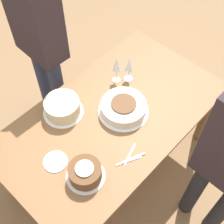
% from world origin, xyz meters
% --- Properties ---
extents(ground_plane, '(12.00, 12.00, 0.00)m').
position_xyz_m(ground_plane, '(0.00, 0.00, 0.00)').
color(ground_plane, '#8E6B47').
extents(dining_table, '(1.64, 0.93, 0.73)m').
position_xyz_m(dining_table, '(0.00, 0.00, 0.63)').
color(dining_table, brown).
rests_on(dining_table, ground_plane).
extents(cake_center_white, '(0.36, 0.36, 0.09)m').
position_xyz_m(cake_center_white, '(0.09, -0.03, 0.77)').
color(cake_center_white, white).
rests_on(cake_center_white, dining_table).
extents(cake_front_chocolate, '(0.24, 0.24, 0.12)m').
position_xyz_m(cake_front_chocolate, '(-0.44, -0.19, 0.78)').
color(cake_front_chocolate, white).
rests_on(cake_front_chocolate, dining_table).
extents(cake_back_decorated, '(0.28, 0.28, 0.12)m').
position_xyz_m(cake_back_decorated, '(-0.21, 0.27, 0.79)').
color(cake_back_decorated, white).
rests_on(cake_back_decorated, dining_table).
extents(wine_glass_near, '(0.07, 0.07, 0.22)m').
position_xyz_m(wine_glass_near, '(0.34, 0.15, 0.87)').
color(wine_glass_near, silver).
rests_on(wine_glass_near, dining_table).
extents(wine_glass_far, '(0.06, 0.06, 0.24)m').
position_xyz_m(wine_glass_far, '(0.27, 0.21, 0.89)').
color(wine_glass_far, silver).
rests_on(wine_glass_far, dining_table).
extents(dessert_plate_left, '(0.16, 0.16, 0.01)m').
position_xyz_m(dessert_plate_left, '(-0.50, 0.02, 0.73)').
color(dessert_plate_left, white).
rests_on(dessert_plate_left, dining_table).
extents(fork_pile, '(0.20, 0.10, 0.01)m').
position_xyz_m(fork_pile, '(-0.15, -0.31, 0.73)').
color(fork_pile, silver).
rests_on(fork_pile, dining_table).
extents(person_watching, '(0.23, 0.41, 1.72)m').
position_xyz_m(person_watching, '(0.03, 0.76, 1.04)').
color(person_watching, '#2D334C').
rests_on(person_watching, ground_plane).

